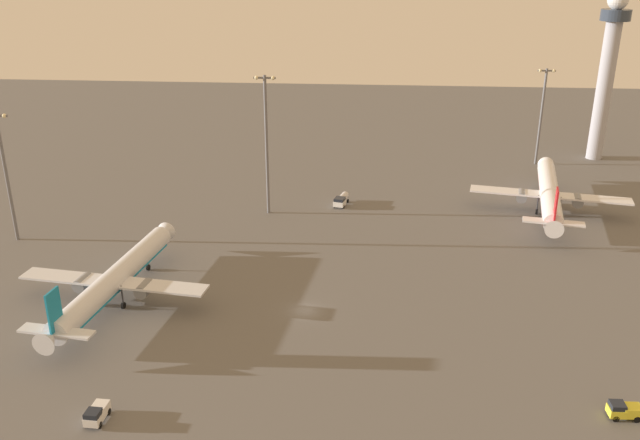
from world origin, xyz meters
TOP-DOWN VIEW (x-y plane):
  - ground_plane at (0.00, 0.00)m, footprint 416.00×416.00m
  - control_tower at (75.07, 96.56)m, footprint 8.00×8.00m
  - airplane_taxiway_distant at (-32.97, 0.56)m, footprint 33.57×43.01m
  - airplane_far_stand at (51.42, 50.75)m, footprint 35.93×45.93m
  - cargo_loader at (-23.89, -30.79)m, footprint 2.21×4.24m
  - fuel_truck at (3.34, 51.22)m, footprint 3.61×6.62m
  - maintenance_van at (44.00, -24.53)m, footprint 4.20×2.13m
  - apron_light_central at (-63.57, 25.15)m, footprint 4.80×0.90m
  - apron_light_west at (-13.22, 44.87)m, footprint 4.80×0.90m
  - apron_light_east at (56.83, 89.29)m, footprint 4.80×0.90m

SIDE VIEW (x-z plane):
  - ground_plane at x=0.00m, z-range 0.00..0.00m
  - cargo_loader at x=-23.89m, z-range 0.05..2.30m
  - maintenance_van at x=44.00m, z-range 0.05..2.30m
  - fuel_truck at x=3.34m, z-range 0.19..2.54m
  - airplane_taxiway_distant at x=-32.97m, z-range -1.35..9.69m
  - airplane_far_stand at x=51.42m, z-range -1.44..10.39m
  - apron_light_east at x=56.83m, z-range 1.86..28.80m
  - apron_light_central at x=-63.57m, z-range 1.86..28.92m
  - apron_light_west at x=-13.22m, z-range 1.91..33.64m
  - control_tower at x=75.07m, z-range 3.34..50.51m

